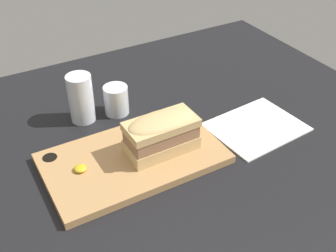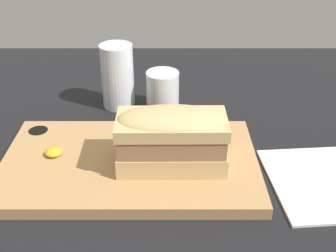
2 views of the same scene
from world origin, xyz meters
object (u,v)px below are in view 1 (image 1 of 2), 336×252
object	(u,v)px
water_glass	(81,101)
napkin	(256,127)
sandwich	(161,132)
serving_board	(133,158)
wine_glass	(116,101)

from	to	relation	value
water_glass	napkin	world-z (taller)	water_glass
sandwich	water_glass	xyz separation A→B (cm)	(-10.19, 22.59, -1.31)
sandwich	napkin	world-z (taller)	sandwich
serving_board	napkin	distance (cm)	32.35
napkin	serving_board	bearing A→B (deg)	173.62
serving_board	wine_glass	world-z (taller)	wine_glass
sandwich	napkin	xyz separation A→B (cm)	(25.68, -2.11, -6.50)
water_glass	wine_glass	distance (cm)	8.95
water_glass	sandwich	bearing A→B (deg)	-65.73
water_glass	wine_glass	size ratio (longest dim) A/B	1.64
water_glass	wine_glass	xyz separation A→B (cm)	(8.64, -1.40, -1.87)
serving_board	sandwich	bearing A→B (deg)	-12.99
sandwich	serving_board	bearing A→B (deg)	167.01
napkin	sandwich	bearing A→B (deg)	175.31
wine_glass	sandwich	bearing A→B (deg)	-85.83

